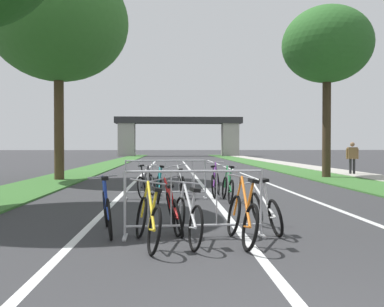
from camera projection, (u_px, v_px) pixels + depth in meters
The scene contains 23 objects.
grass_verge_left at pixel (105, 165), 30.42m from camera, with size 2.35×69.60×0.05m, color #386B2D.
grass_verge_right at pixel (266, 165), 31.02m from camera, with size 2.35×69.60×0.05m, color #386B2D.
sidewalk_path_right at pixel (293, 165), 31.12m from camera, with size 1.74×69.60×0.08m, color #ADA89E.
lane_stripe_center at pixel (192, 173), 22.39m from camera, with size 0.14×40.27×0.01m, color silver.
lane_stripe_right_lane at pixel (240, 173), 22.52m from camera, with size 0.14×40.27×0.01m, color silver.
lane_stripe_left_lane at pixel (143, 173), 22.26m from camera, with size 0.14×40.27×0.01m, color silver.
overpass_bridge at pixel (179, 131), 59.66m from camera, with size 17.88×2.80×5.50m.
tree_left_pine_far at pixel (58, 22), 17.28m from camera, with size 5.71×5.71×8.95m.
tree_right_oak_mid at pixel (327, 45), 18.69m from camera, with size 3.96×3.96×7.62m.
crowd_barrier_nearest at pixel (194, 204), 6.59m from camera, with size 2.22×0.53×1.05m.
crowd_barrier_second at pixel (166, 180), 11.36m from camera, with size 2.22×0.54×1.05m.
bicycle_silver_0 at pixel (182, 184), 11.74m from camera, with size 0.52×1.70×0.92m.
bicycle_yellow_1 at pixel (148, 220), 5.98m from camera, with size 0.55×1.70×0.94m.
bicycle_green_2 at pixel (228, 188), 10.87m from camera, with size 0.52×1.64×0.93m.
bicycle_blue_3 at pixel (107, 211), 6.86m from camera, with size 0.62×1.70×0.95m.
bicycle_black_4 at pixel (146, 184), 11.73m from camera, with size 0.52×1.56×0.92m.
bicycle_orange_5 at pixel (242, 218), 6.16m from camera, with size 0.44×1.65×0.99m.
bicycle_purple_6 at pixel (216, 183), 11.93m from camera, with size 0.51×1.60×0.98m.
bicycle_white_7 at pixel (265, 210), 7.07m from camera, with size 0.53×1.65×0.91m.
bicycle_teal_8 at pixel (158, 187), 10.79m from camera, with size 0.43×1.67×0.95m.
bicycle_red_9 at pixel (173, 210), 7.04m from camera, with size 0.62×1.71×0.91m.
bicycle_silver_10 at pixel (187, 219), 6.15m from camera, with size 0.51×1.58×0.90m.
pedestrian_strolling at pixel (352, 155), 20.47m from camera, with size 0.58×0.32×1.62m.
Camera 1 is at (-1.15, -2.21, 1.42)m, focal length 39.45 mm.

